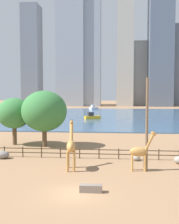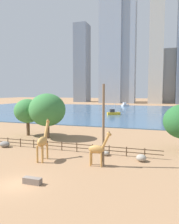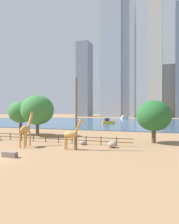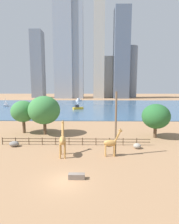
{
  "view_description": "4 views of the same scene",
  "coord_description": "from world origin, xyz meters",
  "views": [
    {
      "loc": [
        3.17,
        -21.42,
        7.92
      ],
      "look_at": [
        -1.31,
        26.56,
        4.68
      ],
      "focal_mm": 45.0,
      "sensor_mm": 36.0,
      "label": 1
    },
    {
      "loc": [
        12.42,
        -16.6,
        8.59
      ],
      "look_at": [
        -1.33,
        25.7,
        4.47
      ],
      "focal_mm": 35.0,
      "sensor_mm": 36.0,
      "label": 2
    },
    {
      "loc": [
        17.69,
        -19.14,
        5.16
      ],
      "look_at": [
        -3.07,
        38.52,
        4.77
      ],
      "focal_mm": 35.0,
      "sensor_mm": 36.0,
      "label": 3
    },
    {
      "loc": [
        3.0,
        -17.57,
        9.98
      ],
      "look_at": [
        2.14,
        28.53,
        3.57
      ],
      "focal_mm": 28.0,
      "sensor_mm": 36.0,
      "label": 4
    }
  ],
  "objects": [
    {
      "name": "ground_plane",
      "position": [
        0.0,
        80.0,
        0.0
      ],
      "size": [
        400.0,
        400.0,
        0.0
      ],
      "primitive_type": "plane",
      "color": "#9E7551"
    },
    {
      "name": "harbor_water",
      "position": [
        0.0,
        77.0,
        0.1
      ],
      "size": [
        180.0,
        86.0,
        0.2
      ],
      "primitive_type": "cube",
      "color": "#3D6084",
      "rests_on": "ground"
    },
    {
      "name": "giraffe_tall",
      "position": [
        -1.41,
        7.08,
        2.45
      ],
      "size": [
        1.19,
        3.64,
        5.13
      ],
      "rotation": [
        0.0,
        0.0,
        1.69
      ],
      "color": "#C18C47",
      "rests_on": "ground"
    },
    {
      "name": "giraffe_companion",
      "position": [
        5.69,
        7.14,
        1.98
      ],
      "size": [
        2.78,
        0.8,
        4.21
      ],
      "rotation": [
        0.0,
        0.0,
        0.03
      ],
      "color": "#C18C47",
      "rests_on": "ground"
    },
    {
      "name": "utility_pole",
      "position": [
        6.33,
        7.22,
        4.74
      ],
      "size": [
        0.28,
        0.28,
        9.47
      ],
      "primitive_type": "cylinder",
      "color": "brown",
      "rests_on": "ground"
    },
    {
      "name": "boulder_near_fence",
      "position": [
        10.37,
        10.43,
        0.44
      ],
      "size": [
        1.24,
        1.17,
        0.88
      ],
      "primitive_type": "ellipsoid",
      "color": "gray",
      "rests_on": "ground"
    },
    {
      "name": "boulder_by_pole",
      "position": [
        5.6,
        11.44,
        0.31
      ],
      "size": [
        0.92,
        0.84,
        0.63
      ],
      "primitive_type": "ellipsoid",
      "color": "gray",
      "rests_on": "ground"
    },
    {
      "name": "boulder_small",
      "position": [
        -10.48,
        11.02,
        0.46
      ],
      "size": [
        1.65,
        1.23,
        0.92
      ],
      "primitive_type": "ellipsoid",
      "color": "gray",
      "rests_on": "ground"
    },
    {
      "name": "feeding_trough",
      "position": [
        1.24,
        0.49,
        0.3
      ],
      "size": [
        1.8,
        0.6,
        0.6
      ],
      "primitive_type": "cube",
      "color": "#72665B",
      "rests_on": "ground"
    },
    {
      "name": "enclosure_fence",
      "position": [
        -0.47,
        12.0,
        0.77
      ],
      "size": [
        26.12,
        0.14,
        1.3
      ],
      "color": "#4C3826",
      "rests_on": "ground"
    },
    {
      "name": "tree_left_large",
      "position": [
        -12.31,
        20.17,
        4.83
      ],
      "size": [
        5.21,
        5.21,
        7.21
      ],
      "color": "brown",
      "rests_on": "ground"
    },
    {
      "name": "tree_center_broad",
      "position": [
        15.57,
        16.91,
        4.35
      ],
      "size": [
        5.48,
        5.48,
        6.83
      ],
      "color": "brown",
      "rests_on": "ground"
    },
    {
      "name": "tree_right_tall",
      "position": [
        -7.29,
        18.95,
        5.28
      ],
      "size": [
        6.68,
        6.68,
        8.3
      ],
      "color": "brown",
      "rests_on": "ground"
    },
    {
      "name": "boat_ferry",
      "position": [
        -3.88,
        61.8,
        0.91
      ],
      "size": [
        4.98,
        3.65,
        4.25
      ],
      "rotation": [
        0.0,
        0.0,
        0.47
      ],
      "color": "gold",
      "rests_on": "harbor_water"
    },
    {
      "name": "boat_sailboat",
      "position": [
        -43.57,
        74.56,
        0.98
      ],
      "size": [
        3.63,
        5.52,
        4.68
      ],
      "rotation": [
        0.0,
        0.0,
        1.94
      ],
      "color": "silver",
      "rests_on": "harbor_water"
    },
    {
      "name": "boat_tug",
      "position": [
        -7.44,
        112.41,
        0.94
      ],
      "size": [
        4.32,
        4.98,
        4.4
      ],
      "rotation": [
        0.0,
        0.0,
        0.93
      ],
      "color": "silver",
      "rests_on": "harbor_water"
    },
    {
      "name": "skyline_tower_needle",
      "position": [
        41.74,
        167.65,
        25.82
      ],
      "size": [
        13.81,
        13.81,
        51.64
      ],
      "primitive_type": "cylinder",
      "color": "slate",
      "rests_on": "ground"
    },
    {
      "name": "skyline_block_central",
      "position": [
        -52.28,
        161.78,
        32.66
      ],
      "size": [
        11.14,
        13.64,
        65.33
      ],
      "primitive_type": "cube",
      "color": "slate",
      "rests_on": "ground"
    },
    {
      "name": "skyline_tower_glass",
      "position": [
        29.66,
        151.96,
        40.94
      ],
      "size": [
        14.03,
        14.77,
        81.88
      ],
      "primitive_type": "cube",
      "color": "slate",
      "rests_on": "ground"
    },
    {
      "name": "skyline_block_left",
      "position": [
        -11.63,
        151.16,
        45.06
      ],
      "size": [
        11.14,
        10.04,
        90.13
      ],
      "primitive_type": "cube",
      "color": "#939EAD",
      "rests_on": "ground"
    },
    {
      "name": "skyline_block_right",
      "position": [
        17.95,
        161.76,
        20.34
      ],
      "size": [
        17.96,
        9.1,
        40.68
      ],
      "primitive_type": "cube",
      "color": "#B7B2A8",
      "rests_on": "ground"
    },
    {
      "name": "skyline_tower_short",
      "position": [
        -24.35,
        149.53,
        49.05
      ],
      "size": [
        16.77,
        9.98,
        98.09
      ],
      "primitive_type": "cube",
      "color": "#939EAD",
      "rests_on": "ground"
    },
    {
      "name": "skyline_block_wide",
      "position": [
        8.65,
        153.95,
        48.64
      ],
      "size": [
        10.08,
        12.39,
        97.28
      ],
      "primitive_type": "cube",
      "color": "#B7B2A8",
      "rests_on": "ground"
    }
  ]
}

